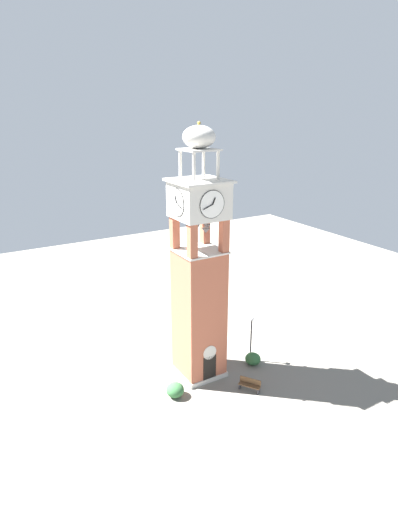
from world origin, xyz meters
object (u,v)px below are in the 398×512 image
at_px(park_bench, 250,385).
at_px(trash_bin, 199,331).
at_px(clock_tower, 199,281).
at_px(lamp_post, 251,330).

xyz_separation_m(park_bench, trash_bin, (1.04, 9.00, -0.08)).
xyz_separation_m(clock_tower, trash_bin, (3.04, 5.11, -7.28)).
xyz_separation_m(park_bench, lamp_post, (2.48, 3.21, 2.25)).
bearing_deg(park_bench, lamp_post, 52.39).
bearing_deg(clock_tower, lamp_post, -8.60).
relative_size(clock_tower, lamp_post, 4.75).
height_order(clock_tower, lamp_post, clock_tower).
distance_m(clock_tower, trash_bin, 9.40).
bearing_deg(trash_bin, park_bench, -96.60).
bearing_deg(lamp_post, trash_bin, 103.93).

